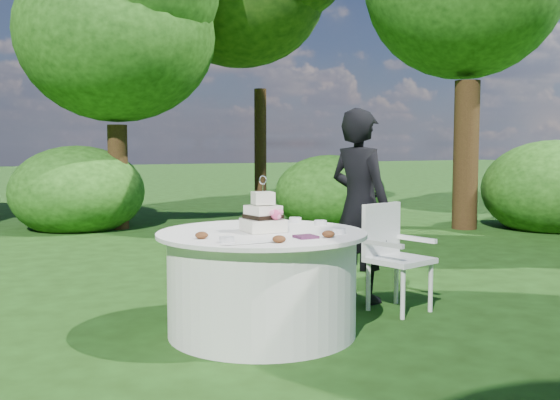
% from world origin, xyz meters
% --- Properties ---
extents(ground, '(80.00, 80.00, 0.00)m').
position_xyz_m(ground, '(0.00, 0.00, 0.00)').
color(ground, black).
rests_on(ground, ground).
extents(napkins, '(0.14, 0.14, 0.02)m').
position_xyz_m(napkins, '(0.14, -0.43, 0.78)').
color(napkins, '#481F3D').
rests_on(napkins, table).
extents(feather_plume, '(0.48, 0.07, 0.01)m').
position_xyz_m(feather_plume, '(-0.29, -0.51, 0.78)').
color(feather_plume, silver).
rests_on(feather_plume, table).
extents(guest, '(0.58, 0.72, 1.73)m').
position_xyz_m(guest, '(1.22, 0.56, 0.87)').
color(guest, black).
rests_on(guest, ground).
extents(table, '(1.56, 1.56, 0.77)m').
position_xyz_m(table, '(0.00, 0.00, 0.39)').
color(table, white).
rests_on(table, ground).
extents(cake, '(0.29, 0.30, 0.42)m').
position_xyz_m(cake, '(0.01, -0.01, 0.88)').
color(cake, white).
rests_on(cake, table).
extents(chair, '(0.56, 0.56, 0.91)m').
position_xyz_m(chair, '(1.30, 0.16, 0.52)').
color(chair, white).
rests_on(chair, ground).
extents(votives, '(1.11, 0.91, 0.04)m').
position_xyz_m(votives, '(0.27, -0.05, 0.79)').
color(votives, silver).
rests_on(votives, table).
extents(petal_cups, '(0.95, 1.09, 0.05)m').
position_xyz_m(petal_cups, '(-0.01, -0.18, 0.79)').
color(petal_cups, '#562D16').
rests_on(petal_cups, table).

